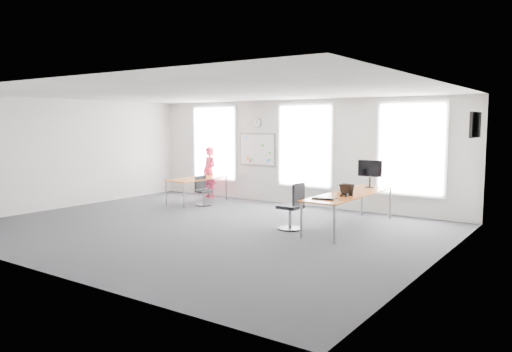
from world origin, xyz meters
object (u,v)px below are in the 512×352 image
Objects in this scene: chair_left at (203,192)px; keyboard at (323,199)px; monitor at (370,171)px; chair_right at (293,209)px; headphones at (344,195)px; desk_right at (350,195)px; person at (209,172)px; desk_left at (197,180)px.

chair_left reaches higher than keyboard.
chair_left is at bearing -174.06° from monitor.
monitor is at bearing 157.30° from chair_right.
chair_right is 1.17m from headphones.
chair_left is (-4.74, 0.45, -0.37)m from desk_right.
keyboard is (5.45, -2.86, -0.01)m from person.
person is 3.72× the size of keyboard.
desk_left is (-5.16, 0.71, -0.06)m from desk_right.
chair_left is 1.93× the size of keyboard.
headphones is at bearing -13.95° from desk_left.
desk_right reaches higher than desk_left.
chair_right reaches higher than keyboard.
desk_right is at bearing 135.61° from chair_right.
desk_right is at bearing -7.78° from desk_left.
monitor reaches higher than chair_left.
headphones is (4.86, -1.06, 0.46)m from chair_left.
desk_right is 1.35m from chair_right.
desk_right is 1.18m from keyboard.
chair_left reaches higher than desk_left.
chair_right is 1.25× the size of chair_left.
desk_right is 2.00× the size of person.
person is 6.10m from headphones.
chair_right is 0.65× the size of person.
headphones reaches higher than keyboard.
monitor is (5.15, 0.46, 0.51)m from desk_left.
chair_left is 0.52× the size of person.
keyboard is at bearing -94.27° from monitor.
chair_right is 1.57× the size of monitor.
desk_left is 5.45m from headphones.
chair_right is 2.42× the size of keyboard.
headphones is at bearing -88.60° from chair_left.
keyboard is (0.86, -0.25, 0.34)m from chair_right.
headphones is (0.21, 0.57, 0.03)m from keyboard.
chair_left is at bearing -39.49° from person.
keyboard is 0.60m from headphones.
desk_left is 5.42m from keyboard.
chair_left is at bearing 147.99° from keyboard.
desk_right is 5.21m from desk_left.
keyboard is 2.58× the size of headphones.
headphones is (5.29, -1.31, 0.16)m from desk_left.
monitor is (5.51, -0.52, 0.38)m from person.
headphones is (1.06, 0.32, 0.37)m from chair_right.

